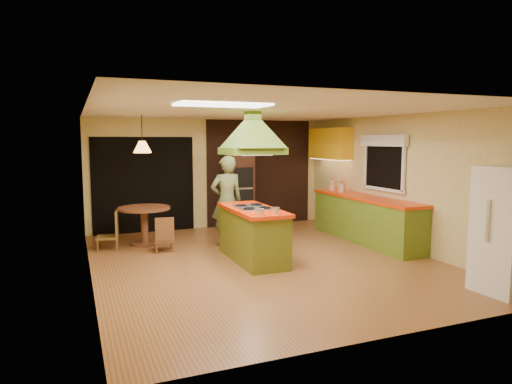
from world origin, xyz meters
name	(u,v)px	position (x,y,z in m)	size (l,w,h in m)	color
ground	(264,261)	(0.00, 0.00, 0.00)	(6.50, 6.50, 0.00)	#9A6032
room_walls	(264,187)	(0.00, 0.00, 1.25)	(5.50, 6.50, 6.50)	beige
ceiling_plane	(265,111)	(0.00, 0.00, 2.50)	(6.50, 6.50, 0.00)	silver
brick_panel	(260,173)	(1.25, 3.23, 1.25)	(2.64, 0.03, 2.50)	#381E14
nook_opening	(144,185)	(-1.50, 3.23, 1.05)	(2.20, 0.03, 2.10)	black
right_counter	(365,219)	(2.45, 0.60, 0.46)	(0.62, 3.05, 0.92)	olive
upper_cabinets	(330,144)	(2.57, 2.20, 1.95)	(0.34, 1.40, 0.70)	yellow
window_right	(384,153)	(2.70, 0.40, 1.77)	(0.12, 1.35, 1.06)	black
fluor_panel	(223,105)	(-1.10, -1.20, 2.48)	(1.20, 0.60, 0.03)	white
kitchen_island	(253,234)	(-0.16, 0.13, 0.45)	(0.74, 1.79, 0.91)	olive
range_hood	(253,126)	(-0.16, 0.13, 2.25)	(1.01, 0.76, 0.79)	#53731C
man	(227,201)	(-0.21, 1.38, 0.87)	(0.63, 0.41, 1.73)	#546032
refrigerator	(508,230)	(2.37, -2.67, 0.85)	(0.70, 0.66, 1.70)	white
wall_oven	(239,189)	(0.62, 2.95, 0.90)	(0.63, 0.63, 1.79)	#422115
dining_table	(144,218)	(-1.69, 1.98, 0.52)	(0.99, 0.99, 0.74)	brown
chair_left	(107,230)	(-2.39, 1.88, 0.36)	(0.39, 0.39, 0.72)	brown
chair_near	(164,234)	(-1.44, 1.33, 0.32)	(0.35, 0.35, 0.65)	brown
pendant_lamp	(142,147)	(-1.69, 1.98, 1.90)	(0.35, 0.35, 0.22)	#FF9E3F
canister_large	(333,185)	(2.40, 1.76, 1.03)	(0.16, 0.16, 0.23)	beige
canister_medium	(342,188)	(2.40, 1.38, 1.02)	(0.14, 0.14, 0.19)	beige
canister_small	(341,188)	(2.40, 1.41, 1.01)	(0.13, 0.13, 0.17)	beige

